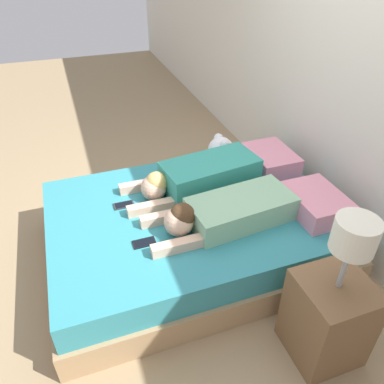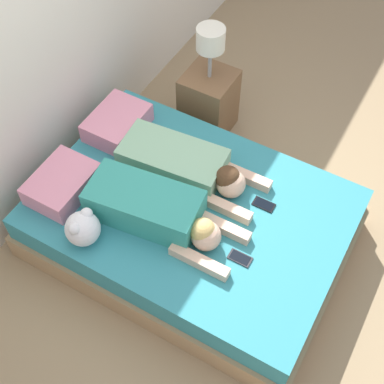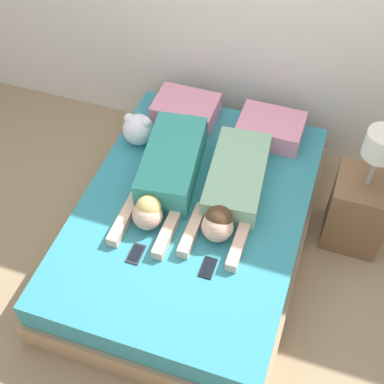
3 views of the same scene
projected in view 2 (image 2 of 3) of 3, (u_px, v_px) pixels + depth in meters
name	position (u px, v px, depth m)	size (l,w,h in m)	color
ground_plane	(192.00, 239.00, 3.93)	(12.00, 12.00, 0.00)	#9E8460
wall_back	(20.00, 42.00, 3.24)	(12.00, 0.06, 2.60)	silver
bed	(192.00, 223.00, 3.76)	(1.51, 2.11, 0.42)	tan
pillow_head_left	(62.00, 184.00, 3.60)	(0.46, 0.34, 0.16)	pink
pillow_head_right	(117.00, 123.00, 3.94)	(0.46, 0.34, 0.16)	pink
person_left	(157.00, 211.00, 3.42)	(0.44, 1.07, 0.24)	teal
person_right	(188.00, 166.00, 3.68)	(0.42, 1.06, 0.23)	#8CBF99
cell_phone_left	(240.00, 258.00, 3.34)	(0.08, 0.15, 0.01)	#2D2D33
cell_phone_right	(264.00, 204.00, 3.59)	(0.08, 0.15, 0.01)	black
plush_toy	(83.00, 228.00, 3.34)	(0.23, 0.23, 0.24)	white
nightstand	(209.00, 98.00, 4.33)	(0.39, 0.39, 1.00)	brown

